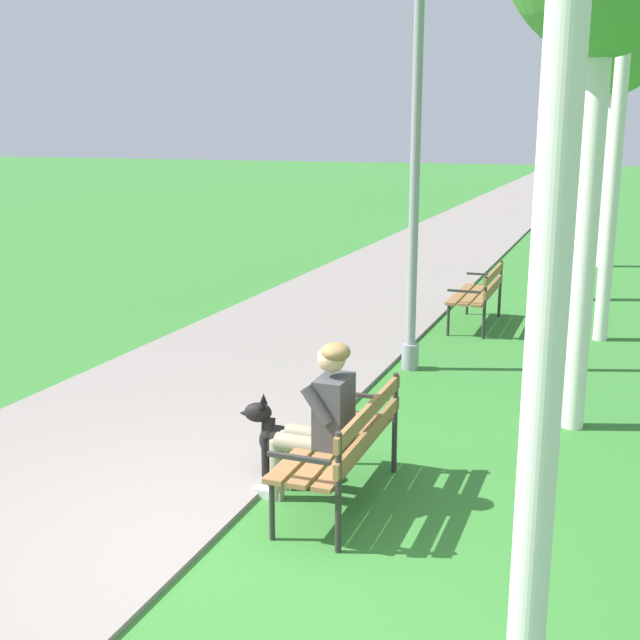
% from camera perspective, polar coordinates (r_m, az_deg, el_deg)
% --- Properties ---
extents(ground_plane, '(120.00, 120.00, 0.00)m').
position_cam_1_polar(ground_plane, '(5.67, -6.57, -15.85)').
color(ground_plane, '#33752D').
extents(paved_path, '(3.20, 60.00, 0.04)m').
position_cam_1_polar(paved_path, '(28.80, 12.58, 7.60)').
color(paved_path, gray).
rests_on(paved_path, ground).
extents(park_bench_near, '(0.55, 1.50, 0.85)m').
position_cam_1_polar(park_bench_near, '(6.05, 1.86, -8.45)').
color(park_bench_near, olive).
rests_on(park_bench_near, ground).
extents(park_bench_mid, '(0.55, 1.50, 0.85)m').
position_cam_1_polar(park_bench_mid, '(11.68, 11.19, 2.02)').
color(park_bench_mid, olive).
rests_on(park_bench_mid, ground).
extents(person_seated_on_near_bench, '(0.74, 0.49, 1.25)m').
position_cam_1_polar(person_seated_on_near_bench, '(6.06, 0.00, -6.72)').
color(person_seated_on_near_bench, gray).
rests_on(person_seated_on_near_bench, ground).
extents(dog_black, '(0.82, 0.40, 0.71)m').
position_cam_1_polar(dog_black, '(6.57, -2.28, -9.02)').
color(dog_black, black).
rests_on(dog_black, ground).
extents(lamp_post_near, '(0.24, 0.24, 4.39)m').
position_cam_1_polar(lamp_post_near, '(9.21, 6.70, 10.23)').
color(lamp_post_near, gray).
rests_on(lamp_post_near, ground).
extents(birch_tree_fourth, '(1.80, 1.95, 5.95)m').
position_cam_1_polar(birch_tree_fourth, '(13.87, 19.24, 20.18)').
color(birch_tree_fourth, silver).
rests_on(birch_tree_fourth, ground).
extents(birch_tree_fifth, '(1.79, 1.81, 5.70)m').
position_cam_1_polar(birch_tree_fifth, '(17.42, 20.30, 18.25)').
color(birch_tree_fifth, silver).
rests_on(birch_tree_fifth, ground).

